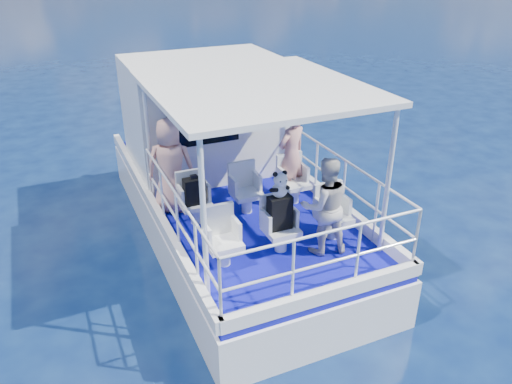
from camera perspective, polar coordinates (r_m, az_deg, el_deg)
ground at (r=8.84m, az=-0.50°, el=-7.94°), size 2000.00×2000.00×0.00m
hull at (r=9.62m, az=-2.87°, el=-4.85°), size 3.00×7.00×1.60m
deck at (r=9.21m, az=-2.99°, el=-0.33°), size 2.90×6.90×0.10m
cabin at (r=9.91m, az=-5.89°, el=8.75°), size 2.85×2.00×2.20m
canopy at (r=7.35m, az=0.03°, el=11.83°), size 3.00×3.20×0.08m
canopy_posts at (r=7.67m, az=0.18°, el=3.48°), size 2.77×2.97×2.20m
railings at (r=7.67m, az=1.16°, el=-1.52°), size 2.84×3.59×1.00m
seat_port_fwd at (r=8.17m, az=-6.90°, el=-2.29°), size 0.48×0.46×0.38m
seat_center_fwd at (r=8.44m, az=-1.07°, el=-1.12°), size 0.48×0.46×0.38m
seat_stbd_fwd at (r=8.78m, az=4.35°, el=-0.01°), size 0.48×0.46×0.38m
seat_port_aft at (r=7.11m, az=-3.70°, el=-6.93°), size 0.48×0.46×0.38m
seat_center_aft at (r=7.41m, az=2.85°, el=-5.38°), size 0.48×0.46×0.38m
seat_stbd_aft at (r=7.80m, az=8.80°, el=-3.92°), size 0.48×0.46×0.38m
passenger_port_fwd at (r=8.35m, az=-9.71°, el=2.94°), size 0.74×0.65×1.63m
passenger_stbd_fwd at (r=8.72m, az=4.07°, el=4.28°), size 0.69×0.56×1.62m
passenger_stbd_aft at (r=7.19m, az=7.87°, el=-1.60°), size 0.82×0.70×1.49m
backpack_port at (r=7.94m, az=-7.07°, el=0.10°), size 0.33×0.19×0.43m
backpack_center at (r=7.19m, az=2.72°, el=-2.36°), size 0.34×0.19×0.51m
compact_camera at (r=7.84m, az=-7.16°, el=1.74°), size 0.10×0.06×0.06m
panda at (r=6.99m, az=2.74°, el=0.90°), size 0.25×0.21×0.39m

